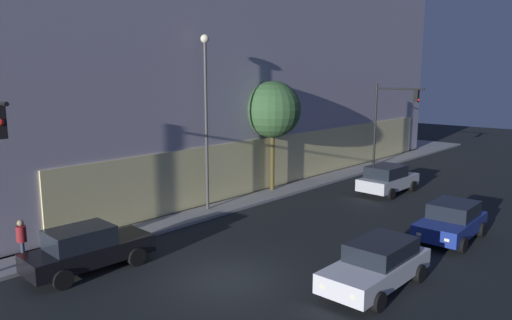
% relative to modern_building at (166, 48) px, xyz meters
% --- Properties ---
extents(ground_plane, '(120.00, 120.00, 0.00)m').
position_rel_modern_building_xyz_m(ground_plane, '(-14.35, -21.83, -9.47)').
color(ground_plane, black).
extents(modern_building, '(38.94, 28.41, 19.09)m').
position_rel_modern_building_xyz_m(modern_building, '(0.00, 0.00, 0.00)').
color(modern_building, '#4C4C51').
rests_on(modern_building, ground).
extents(traffic_light_far_corner, '(0.32, 3.88, 6.41)m').
position_rel_modern_building_xyz_m(traffic_light_far_corner, '(8.41, -16.38, -5.04)').
color(traffic_light_far_corner, black).
rests_on(traffic_light_far_corner, sidewalk_corner).
extents(street_lamp_sidewalk, '(0.44, 0.44, 9.11)m').
position_rel_modern_building_xyz_m(street_lamp_sidewalk, '(-8.85, -14.75, -3.70)').
color(street_lamp_sidewalk, '#424242').
rests_on(street_lamp_sidewalk, sidewalk_corner).
extents(sidewalk_tree, '(3.46, 3.46, 6.75)m').
position_rel_modern_building_xyz_m(sidewalk_tree, '(-3.16, -14.48, -4.32)').
color(sidewalk_tree, '#4D401E').
rests_on(sidewalk_tree, sidewalk_corner).
extents(pedestrian_waiting, '(0.36, 0.36, 1.77)m').
position_rel_modern_building_xyz_m(pedestrian_waiting, '(-18.78, -15.40, -8.26)').
color(pedestrian_waiting, '#2D3851').
rests_on(pedestrian_waiting, sidewalk_corner).
extents(car_black, '(4.72, 2.08, 1.73)m').
position_rel_modern_building_xyz_m(car_black, '(-17.25, -17.40, -8.60)').
color(car_black, black).
rests_on(car_black, ground).
extents(car_white, '(4.76, 2.12, 1.60)m').
position_rel_modern_building_xyz_m(car_white, '(-11.24, -26.05, -8.64)').
color(car_white, silver).
rests_on(car_white, ground).
extents(car_blue, '(4.28, 2.26, 1.64)m').
position_rel_modern_building_xyz_m(car_blue, '(-4.55, -26.10, -8.63)').
color(car_blue, navy).
rests_on(car_blue, ground).
extents(car_silver, '(4.49, 2.29, 1.75)m').
position_rel_modern_building_xyz_m(car_silver, '(1.40, -19.98, -8.58)').
color(car_silver, '#B7BABF').
rests_on(car_silver, ground).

